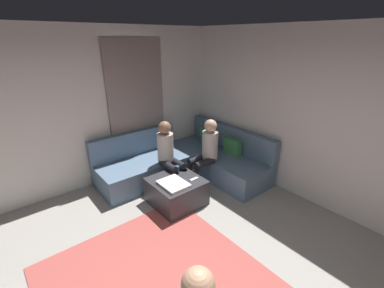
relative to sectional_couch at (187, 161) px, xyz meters
name	(u,v)px	position (x,y,z in m)	size (l,w,h in m)	color
wall_back	(334,123)	(2.08, 1.06, 1.07)	(6.00, 0.12, 2.70)	silver
wall_left	(60,115)	(-0.86, -1.88, 1.07)	(0.12, 6.00, 2.70)	silver
curtain_panel	(137,109)	(-0.76, -0.58, 0.97)	(0.06, 1.10, 2.50)	gray
sectional_couch	(187,161)	(0.00, 0.00, 0.00)	(2.10, 2.55, 0.87)	slate
ottoman	(176,191)	(0.63, -0.72, -0.07)	(0.76, 0.76, 0.42)	#333338
folded_blanket	(173,184)	(0.73, -0.84, 0.16)	(0.44, 0.36, 0.04)	white
coffee_mug	(177,169)	(0.41, -0.54, 0.19)	(0.08, 0.08, 0.10)	#334C72
game_remote	(194,179)	(0.81, -0.50, 0.15)	(0.05, 0.15, 0.02)	white
person_on_couch_back	(206,150)	(0.46, 0.06, 0.38)	(0.30, 0.60, 1.20)	black
person_on_couch_side	(169,153)	(0.15, -0.52, 0.38)	(0.60, 0.30, 1.20)	black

